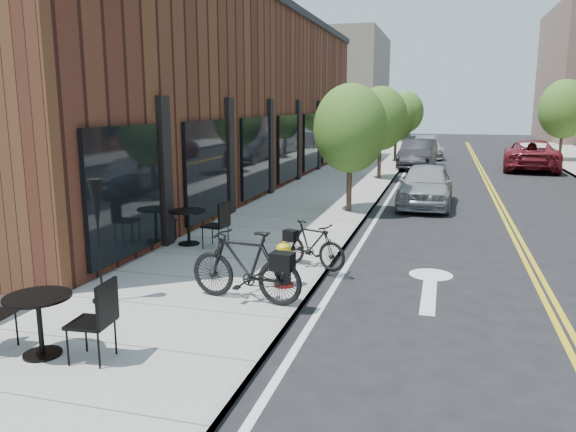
% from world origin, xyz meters
% --- Properties ---
extents(ground, '(120.00, 120.00, 0.00)m').
position_xyz_m(ground, '(0.00, 0.00, 0.00)').
color(ground, black).
rests_on(ground, ground).
extents(sidewalk_near, '(4.00, 70.00, 0.12)m').
position_xyz_m(sidewalk_near, '(-2.00, 10.00, 0.06)').
color(sidewalk_near, '#9E9B93').
rests_on(sidewalk_near, ground).
extents(building_near, '(5.00, 28.00, 7.00)m').
position_xyz_m(building_near, '(-6.50, 14.00, 3.50)').
color(building_near, '#482117').
rests_on(building_near, ground).
extents(bg_building_left, '(8.00, 14.00, 10.00)m').
position_xyz_m(bg_building_left, '(-8.00, 48.00, 5.00)').
color(bg_building_left, '#726656').
rests_on(bg_building_left, ground).
extents(tree_near_a, '(2.20, 2.20, 3.81)m').
position_xyz_m(tree_near_a, '(-0.60, 9.00, 2.60)').
color(tree_near_a, '#382B1E').
rests_on(tree_near_a, sidewalk_near).
extents(tree_near_b, '(2.30, 2.30, 3.98)m').
position_xyz_m(tree_near_b, '(-0.60, 17.00, 2.71)').
color(tree_near_b, '#382B1E').
rests_on(tree_near_b, sidewalk_near).
extents(tree_near_c, '(2.10, 2.10, 3.67)m').
position_xyz_m(tree_near_c, '(-0.60, 25.00, 2.53)').
color(tree_near_c, '#382B1E').
rests_on(tree_near_c, sidewalk_near).
extents(tree_near_d, '(2.40, 2.40, 4.11)m').
position_xyz_m(tree_near_d, '(-0.60, 33.00, 2.79)').
color(tree_near_d, '#382B1E').
rests_on(tree_near_d, sidewalk_near).
extents(tree_far_c, '(2.80, 2.80, 4.62)m').
position_xyz_m(tree_far_c, '(8.60, 28.00, 3.06)').
color(tree_far_c, '#382B1E').
rests_on(tree_far_c, sidewalk_far).
extents(fire_hydrant, '(0.39, 0.39, 0.82)m').
position_xyz_m(fire_hydrant, '(-0.52, 1.48, 0.51)').
color(fire_hydrant, maroon).
rests_on(fire_hydrant, sidewalk_near).
extents(bicycle_left, '(2.05, 0.82, 1.20)m').
position_xyz_m(bicycle_left, '(-0.90, 0.58, 0.72)').
color(bicycle_left, black).
rests_on(bicycle_left, sidewalk_near).
extents(bicycle_right, '(1.61, 0.99, 0.94)m').
position_xyz_m(bicycle_right, '(-0.30, 2.75, 0.59)').
color(bicycle_right, black).
rests_on(bicycle_right, sidewalk_near).
extents(bistro_set_b, '(1.96, 0.90, 1.05)m').
position_xyz_m(bistro_set_b, '(-2.74, -2.06, 0.65)').
color(bistro_set_b, black).
rests_on(bistro_set_b, sidewalk_near).
extents(bistro_set_c, '(1.98, 0.94, 1.05)m').
position_xyz_m(bistro_set_c, '(-3.47, 3.83, 0.65)').
color(bistro_set_c, black).
rests_on(bistro_set_c, sidewalk_near).
extents(patio_umbrella, '(0.33, 0.33, 2.03)m').
position_xyz_m(patio_umbrella, '(-3.16, -0.08, 1.58)').
color(patio_umbrella, black).
rests_on(patio_umbrella, sidewalk_near).
extents(parked_car_a, '(1.80, 4.20, 1.41)m').
position_xyz_m(parked_car_a, '(1.60, 11.09, 0.71)').
color(parked_car_a, '#919598').
rests_on(parked_car_a, ground).
extents(parked_car_b, '(1.91, 4.76, 1.54)m').
position_xyz_m(parked_car_b, '(0.80, 22.51, 0.77)').
color(parked_car_b, black).
rests_on(parked_car_b, ground).
extents(parked_car_c, '(2.40, 4.94, 1.39)m').
position_xyz_m(parked_car_c, '(0.96, 28.78, 0.69)').
color(parked_car_c, '#9FA0A4').
rests_on(parked_car_c, ground).
extents(parked_car_far, '(3.08, 5.82, 1.56)m').
position_xyz_m(parked_car_far, '(6.41, 23.33, 0.78)').
color(parked_car_far, maroon).
rests_on(parked_car_far, ground).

